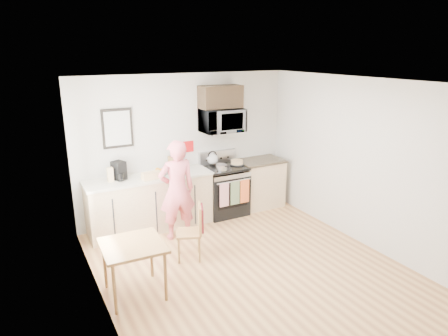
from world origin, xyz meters
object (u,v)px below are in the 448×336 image
range (224,191)px  cake (237,163)px  person (177,190)px  microwave (222,120)px  dining_table (133,250)px  chair (197,224)px

range → cake: bearing=-2.5°
person → microwave: bearing=-146.7°
person → dining_table: (-1.09, -1.24, -0.20)m
microwave → dining_table: size_ratio=1.02×
range → person: 1.32m
person → chair: 0.82m
person → dining_table: bearing=53.4°
dining_table → microwave: bearing=39.9°
range → chair: size_ratio=1.38×
dining_table → chair: chair is taller
microwave → cake: (0.26, -0.12, -0.79)m
dining_table → range: bearing=38.3°
range → microwave: microwave is taller
person → chair: size_ratio=1.96×
microwave → dining_table: bearing=-140.1°
chair → dining_table: bearing=-133.9°
dining_table → person: bearing=48.8°
dining_table → chair: size_ratio=0.89×
range → cake: (0.26, -0.01, 0.53)m
dining_table → cake: size_ratio=2.79×
chair → cake: bearing=64.5°
range → person: size_ratio=0.71×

